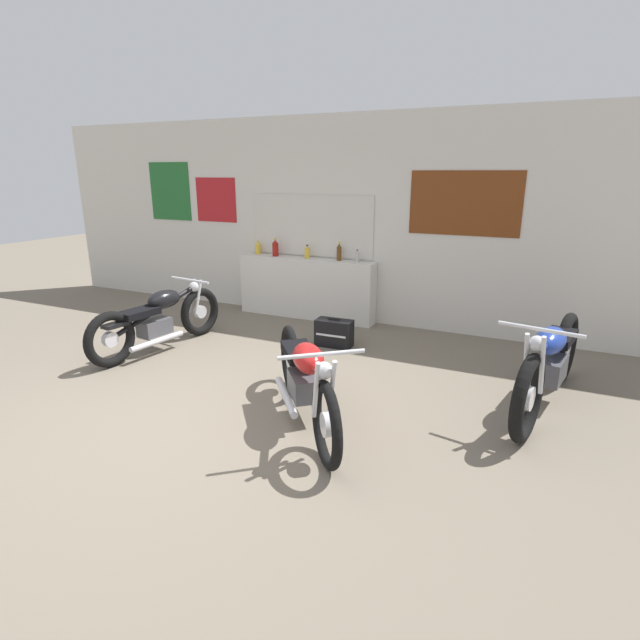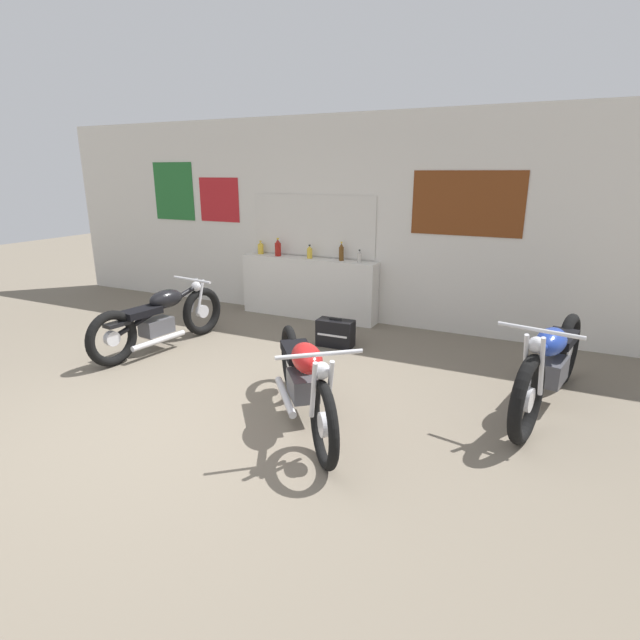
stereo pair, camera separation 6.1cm
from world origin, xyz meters
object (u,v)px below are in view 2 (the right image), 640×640
Objects in this scene: bottle_center at (310,252)px; bottle_rightmost at (359,257)px; bottle_leftmost at (261,248)px; hard_case_black at (335,333)px; motorcycle_blue at (550,364)px; motorcycle_black at (161,318)px; bottle_right_center at (341,252)px; motorcycle_red at (304,377)px; bottle_left_center at (278,248)px.

bottle_rightmost is at bearing -0.43° from bottle_center.
hard_case_black is (1.71, -1.04, -0.79)m from bottle_leftmost.
bottle_leftmost is 4.49m from motorcycle_blue.
motorcycle_black is (-1.74, -1.99, -0.57)m from bottle_rightmost.
hard_case_black is at bearing -31.45° from bottle_leftmost.
bottle_right_center is 0.28m from bottle_rightmost.
bottle_leftmost reaches higher than motorcycle_red.
motorcycle_red is at bearing -77.18° from bottle_rightmost.
bottle_left_center reaches higher than bottle_right_center.
bottle_right_center is 0.57× the size of hard_case_black.
motorcycle_black is (-4.23, -0.28, -0.05)m from motorcycle_blue.
bottle_leftmost is at bearing 169.67° from bottle_left_center.
bottle_left_center is at bearing 123.92° from motorcycle_red.
motorcycle_blue is at bearing -27.72° from bottle_center.
bottle_center is 0.43× the size of hard_case_black.
motorcycle_blue is 1.34× the size of motorcycle_red.
bottle_leftmost reaches higher than motorcycle_blue.
motorcycle_blue is at bearing -32.00° from bottle_right_center.
bottle_right_center is (0.99, 0.05, -0.00)m from bottle_left_center.
bottle_center is 0.10× the size of motorcycle_black.
bottle_leftmost is 1.14× the size of bottle_rightmost.
bottle_rightmost is at bearing 102.82° from motorcycle_red.
bottle_left_center is 0.58× the size of hard_case_black.
bottle_center is at bearing 2.67° from bottle_left_center.
motorcycle_blue is (4.10, -1.75, -0.53)m from bottle_leftmost.
motorcycle_black is 1.22× the size of motorcycle_red.
hard_case_black is at bearing 28.22° from motorcycle_black.
motorcycle_red is at bearing -73.59° from hard_case_black.
bottle_left_center is 0.14× the size of motorcycle_black.
bottle_center is 0.76m from bottle_rightmost.
bottle_center is (0.51, 0.02, -0.03)m from bottle_left_center.
bottle_center is at bearing -177.31° from bottle_right_center.
bottle_leftmost is 1.02× the size of bottle_center.
motorcycle_blue is at bearing -34.35° from bottle_rightmost.
bottle_leftmost is 0.75× the size of bottle_left_center.
bottle_center is (0.84, -0.04, -0.00)m from bottle_leftmost.
bottle_right_center reaches higher than motorcycle_black.
hard_case_black is (1.84, 0.99, -0.21)m from motorcycle_black.
bottle_right_center is at bearing 107.82° from motorcycle_red.
bottle_left_center is 1.51× the size of bottle_rightmost.
motorcycle_blue is (3.26, -1.71, -0.53)m from bottle_center.
bottle_leftmost is 0.34m from bottle_left_center.
bottle_left_center is 3.49m from motorcycle_red.
bottle_left_center reaches higher than bottle_center.
bottle_left_center is 4.16m from motorcycle_blue.
bottle_rightmost is (1.61, -0.04, -0.01)m from bottle_leftmost.
motorcycle_black is at bearing -103.47° from bottle_left_center.
hard_case_black is at bearing 163.60° from motorcycle_blue.
bottle_leftmost is 0.12× the size of motorcycle_red.
bottle_left_center is (0.34, -0.06, 0.03)m from bottle_leftmost.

